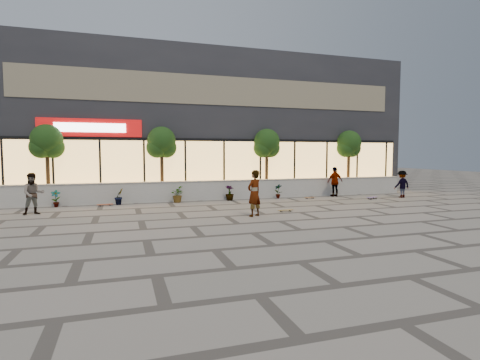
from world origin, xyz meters
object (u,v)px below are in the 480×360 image
object	(u,v)px
skater_center	(254,193)
skateboard_center	(286,210)
skater_right_near	(335,182)
tree_midwest	(162,144)
tree_west	(47,143)
skateboard_right_far	(372,197)
tree_east	(349,145)
skateboard_right_near	(310,197)
skater_right_far	(402,184)
tree_mideast	(267,145)
skater_left	(33,194)
skateboard_left	(105,204)

from	to	relation	value
skater_center	skateboard_center	size ratio (longest dim) A/B	2.65
skater_right_near	skateboard_center	distance (m)	6.69
tree_midwest	skater_center	distance (m)	7.33
tree_west	skateboard_right_far	bearing A→B (deg)	-10.40
tree_east	skateboard_right_near	size ratio (longest dim) A/B	5.53
skateboard_center	skater_right_far	bearing A→B (deg)	14.56
skater_right_far	skateboard_right_far	size ratio (longest dim) A/B	1.73
tree_mideast	skateboard_center	distance (m)	6.55
skateboard_right_near	skater_center	bearing A→B (deg)	-149.89
tree_mideast	skater_right_near	xyz separation A→B (m)	(3.69, -1.40, -2.13)
tree_mideast	skater_left	world-z (taller)	tree_mideast
tree_mideast	skateboard_left	bearing A→B (deg)	-170.37
tree_midwest	skateboard_center	distance (m)	7.90
skater_center	skateboard_center	world-z (taller)	skater_center
skater_right_far	tree_midwest	bearing A→B (deg)	-16.23
tree_west	skater_center	bearing A→B (deg)	-37.06
tree_west	tree_east	distance (m)	17.00
skater_center	skater_right_near	bearing A→B (deg)	-172.17
skateboard_right_far	skater_center	bearing A→B (deg)	179.05
tree_midwest	skater_center	size ratio (longest dim) A/B	2.12
skater_left	skater_right_far	distance (m)	18.54
tree_mideast	skater_center	world-z (taller)	tree_mideast
skater_left	skateboard_left	xyz separation A→B (m)	(2.67, 1.76, -0.78)
skater_right_near	skateboard_right_far	distance (m)	2.25
skater_left	skater_right_near	distance (m)	15.31
skater_center	skater_left	distance (m)	9.02
tree_midwest	skateboard_right_near	world-z (taller)	tree_midwest
tree_east	skater_center	xyz separation A→B (m)	(-8.55, -6.38, -2.06)
skater_center	skater_right_far	world-z (taller)	skater_center
skater_center	skater_right_near	distance (m)	8.38
tree_west	skater_right_near	xyz separation A→B (m)	(15.19, -1.40, -2.13)
skateboard_center	tree_mideast	bearing A→B (deg)	73.03
tree_east	skater_left	bearing A→B (deg)	-169.14
tree_midwest	skateboard_right_far	bearing A→B (deg)	-15.38
skater_center	skateboard_right_far	xyz separation A→B (m)	(8.08, 3.35, -0.84)
skateboard_right_far	skater_right_far	bearing A→B (deg)	-21.64
skateboard_left	skater_right_far	bearing A→B (deg)	-13.94
skater_right_near	skater_right_far	bearing A→B (deg)	149.56
skater_center	skater_left	xyz separation A→B (m)	(-8.46, 3.12, -0.07)
tree_east	skater_left	world-z (taller)	tree_east
tree_east	skater_center	world-z (taller)	tree_east
skateboard_center	skateboard_right_far	world-z (taller)	skateboard_right_far
tree_west	tree_mideast	size ratio (longest dim) A/B	1.00
tree_west	skateboard_right_far	xyz separation A→B (m)	(16.53, -3.04, -2.90)
tree_midwest	skateboard_left	bearing A→B (deg)	-152.17
tree_west	skateboard_right_near	world-z (taller)	tree_west
skateboard_right_near	skateboard_left	bearing A→B (deg)	165.31
skateboard_center	skateboard_left	bearing A→B (deg)	147.24
skateboard_right_far	skateboard_right_near	bearing A→B (deg)	136.89
skateboard_left	skater_left	bearing A→B (deg)	-155.19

